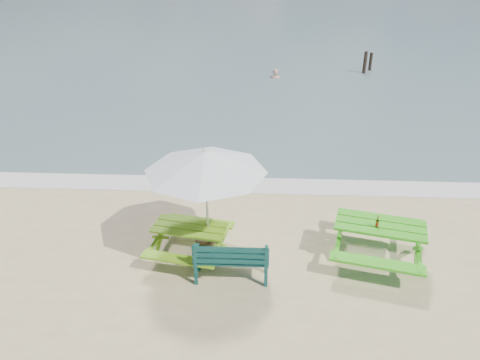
{
  "coord_description": "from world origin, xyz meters",
  "views": [
    {
      "loc": [
        -0.02,
        -6.62,
        6.04
      ],
      "look_at": [
        -0.49,
        3.0,
        1.0
      ],
      "focal_mm": 35.0,
      "sensor_mm": 36.0,
      "label": 1
    }
  ],
  "objects_px": {
    "picnic_table_left": "(190,242)",
    "beer_bottle": "(377,223)",
    "picnic_table_right": "(378,242)",
    "park_bench": "(231,267)",
    "side_table": "(209,247)",
    "swimmer": "(275,86)",
    "patio_umbrella": "(205,161)"
  },
  "relations": [
    {
      "from": "park_bench",
      "to": "patio_umbrella",
      "type": "relative_size",
      "value": 0.46
    },
    {
      "from": "picnic_table_right",
      "to": "patio_umbrella",
      "type": "bearing_deg",
      "value": -179.86
    },
    {
      "from": "picnic_table_left",
      "to": "side_table",
      "type": "height_order",
      "value": "picnic_table_left"
    },
    {
      "from": "picnic_table_left",
      "to": "park_bench",
      "type": "height_order",
      "value": "park_bench"
    },
    {
      "from": "picnic_table_left",
      "to": "picnic_table_right",
      "type": "height_order",
      "value": "picnic_table_right"
    },
    {
      "from": "patio_umbrella",
      "to": "picnic_table_left",
      "type": "bearing_deg",
      "value": -169.59
    },
    {
      "from": "side_table",
      "to": "swimmer",
      "type": "bearing_deg",
      "value": 83.27
    },
    {
      "from": "picnic_table_right",
      "to": "side_table",
      "type": "xyz_separation_m",
      "value": [
        -3.53,
        -0.01,
        -0.25
      ]
    },
    {
      "from": "picnic_table_right",
      "to": "beer_bottle",
      "type": "relative_size",
      "value": 9.64
    },
    {
      "from": "picnic_table_right",
      "to": "beer_bottle",
      "type": "height_order",
      "value": "beer_bottle"
    },
    {
      "from": "side_table",
      "to": "beer_bottle",
      "type": "xyz_separation_m",
      "value": [
        3.42,
        -0.1,
        0.77
      ]
    },
    {
      "from": "side_table",
      "to": "patio_umbrella",
      "type": "distance_m",
      "value": 2.02
    },
    {
      "from": "picnic_table_right",
      "to": "swimmer",
      "type": "bearing_deg",
      "value": 97.56
    },
    {
      "from": "picnic_table_right",
      "to": "patio_umbrella",
      "type": "relative_size",
      "value": 0.75
    },
    {
      "from": "park_bench",
      "to": "side_table",
      "type": "distance_m",
      "value": 0.95
    },
    {
      "from": "beer_bottle",
      "to": "swimmer",
      "type": "xyz_separation_m",
      "value": [
        -1.76,
        14.16,
        -1.32
      ]
    },
    {
      "from": "patio_umbrella",
      "to": "side_table",
      "type": "bearing_deg",
      "value": 0.0
    },
    {
      "from": "park_bench",
      "to": "swimmer",
      "type": "relative_size",
      "value": 0.88
    },
    {
      "from": "beer_bottle",
      "to": "swimmer",
      "type": "height_order",
      "value": "beer_bottle"
    },
    {
      "from": "picnic_table_left",
      "to": "swimmer",
      "type": "relative_size",
      "value": 1.17
    },
    {
      "from": "picnic_table_left",
      "to": "beer_bottle",
      "type": "bearing_deg",
      "value": -0.41
    },
    {
      "from": "picnic_table_left",
      "to": "beer_bottle",
      "type": "height_order",
      "value": "beer_bottle"
    },
    {
      "from": "side_table",
      "to": "swimmer",
      "type": "distance_m",
      "value": 14.18
    },
    {
      "from": "swimmer",
      "to": "picnic_table_right",
      "type": "bearing_deg",
      "value": -82.44
    },
    {
      "from": "picnic_table_left",
      "to": "patio_umbrella",
      "type": "height_order",
      "value": "patio_umbrella"
    },
    {
      "from": "park_bench",
      "to": "swimmer",
      "type": "bearing_deg",
      "value": 85.67
    },
    {
      "from": "park_bench",
      "to": "swimmer",
      "type": "distance_m",
      "value": 14.9
    },
    {
      "from": "beer_bottle",
      "to": "picnic_table_right",
      "type": "bearing_deg",
      "value": 44.64
    },
    {
      "from": "park_bench",
      "to": "patio_umbrella",
      "type": "distance_m",
      "value": 2.13
    },
    {
      "from": "patio_umbrella",
      "to": "park_bench",
      "type": "bearing_deg",
      "value": -55.28
    },
    {
      "from": "picnic_table_left",
      "to": "beer_bottle",
      "type": "distance_m",
      "value": 3.84
    },
    {
      "from": "picnic_table_right",
      "to": "side_table",
      "type": "relative_size",
      "value": 3.73
    }
  ]
}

